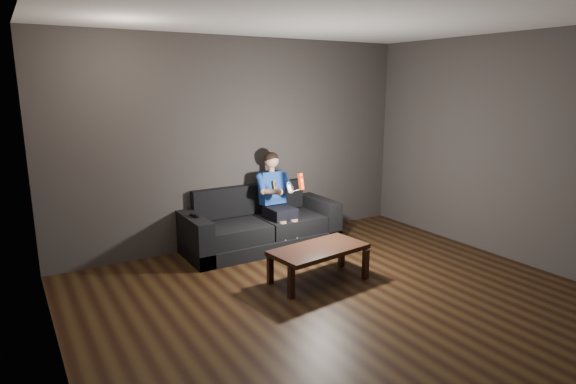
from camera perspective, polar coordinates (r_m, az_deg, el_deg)
floor at (r=4.73m, az=8.45°, el=-13.94°), size 5.00×5.00×0.00m
back_wall at (r=6.39m, az=-5.60°, el=5.84°), size 5.00×0.04×2.70m
left_wall at (r=3.32m, az=-26.19°, el=-1.86°), size 0.04×5.00×2.70m
right_wall at (r=6.20m, az=27.08°, el=4.29°), size 0.04×5.00×2.70m
ceiling at (r=4.27m, az=9.71°, el=20.49°), size 5.00×5.00×0.02m
sofa at (r=6.36m, az=-3.41°, el=-4.24°), size 2.03×0.88×0.78m
child at (r=6.32m, az=-1.42°, el=-0.11°), size 0.48×0.59×1.19m
wii_remote_red at (r=5.93m, az=1.54°, el=1.26°), size 0.07×0.09×0.21m
nunchuk_white at (r=5.86m, az=0.09°, el=0.59°), size 0.06×0.09×0.14m
wii_remote_black at (r=5.86m, az=-11.04°, el=-2.78°), size 0.07×0.16×0.03m
coffee_table at (r=5.24m, az=3.66°, el=-7.11°), size 1.12×0.66×0.38m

